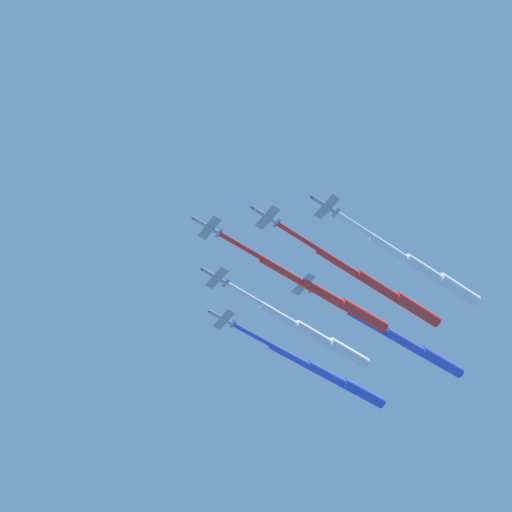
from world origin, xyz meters
TOP-DOWN VIEW (x-y plane):
  - jet_lead at (-14.93, 20.20)m, footprint 43.79×57.06m
  - jet_port_inner at (-12.92, 36.14)m, footprint 45.08×56.52m
  - jet_starboard_inner at (-29.42, 17.22)m, footprint 40.83×50.78m
  - jet_port_mid at (-7.06, 48.96)m, footprint 40.40×51.27m
  - jet_starboard_mid at (-47.31, 21.56)m, footprint 42.96×55.80m
  - jet_port_outer at (-34.73, 45.48)m, footprint 42.80×55.96m

SIDE VIEW (x-z plane):
  - jet_starboard_inner at x=-29.42m, z-range 194.17..197.83m
  - jet_starboard_mid at x=-47.31m, z-range 195.16..198.82m
  - jet_port_outer at x=-34.73m, z-range 195.23..198.92m
  - jet_lead at x=-14.93m, z-range 195.54..199.19m
  - jet_port_inner at x=-12.92m, z-range 195.62..199.27m
  - jet_port_mid at x=-7.06m, z-range 195.72..199.38m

